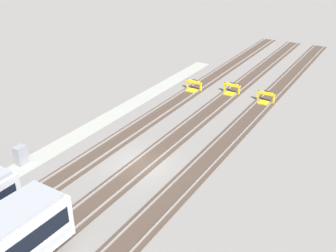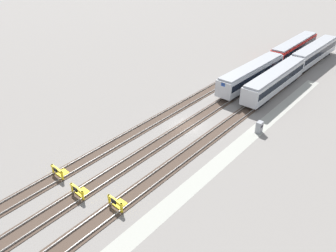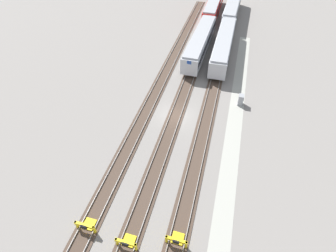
{
  "view_description": "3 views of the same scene",
  "coord_description": "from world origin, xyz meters",
  "px_view_note": "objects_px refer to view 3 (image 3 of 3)",
  "views": [
    {
      "loc": [
        21.91,
        15.71,
        16.91
      ],
      "look_at": [
        -4.06,
        0.0,
        1.8
      ],
      "focal_mm": 42.0,
      "sensor_mm": 36.0,
      "label": 1
    },
    {
      "loc": [
        -31.48,
        -23.17,
        23.35
      ],
      "look_at": [
        -4.06,
        0.0,
        1.8
      ],
      "focal_mm": 35.0,
      "sensor_mm": 36.0,
      "label": 2
    },
    {
      "loc": [
        -26.37,
        -5.97,
        24.13
      ],
      "look_at": [
        -4.06,
        0.0,
        1.8
      ],
      "focal_mm": 28.0,
      "sensor_mm": 36.0,
      "label": 3
    }
  ],
  "objects_px": {
    "subway_car_front_row_right_inner": "(214,6)",
    "subway_car_front_row_leftmost": "(200,43)",
    "bumper_stop_middle_track": "(87,225)",
    "subway_car_front_row_left_inner": "(232,8)",
    "subway_car_front_row_centre": "(223,46)",
    "bumper_stop_nearest_track": "(177,240)",
    "electrical_cabinet": "(241,100)",
    "bumper_stop_near_inner_track": "(127,242)"
  },
  "relations": [
    {
      "from": "subway_car_front_row_centre",
      "to": "bumper_stop_nearest_track",
      "type": "bearing_deg",
      "value": 179.92
    },
    {
      "from": "subway_car_front_row_centre",
      "to": "electrical_cabinet",
      "type": "xyz_separation_m",
      "value": [
        -13.35,
        -4.14,
        -1.24
      ]
    },
    {
      "from": "subway_car_front_row_leftmost",
      "to": "bumper_stop_near_inner_track",
      "type": "distance_m",
      "value": 36.3
    },
    {
      "from": "subway_car_front_row_centre",
      "to": "electrical_cabinet",
      "type": "height_order",
      "value": "subway_car_front_row_centre"
    },
    {
      "from": "subway_car_front_row_leftmost",
      "to": "subway_car_front_row_centre",
      "type": "height_order",
      "value": "same"
    },
    {
      "from": "subway_car_front_row_leftmost",
      "to": "bumper_stop_nearest_track",
      "type": "xyz_separation_m",
      "value": [
        -34.93,
        -4.17,
        -1.53
      ]
    },
    {
      "from": "subway_car_front_row_leftmost",
      "to": "electrical_cabinet",
      "type": "bearing_deg",
      "value": -147.94
    },
    {
      "from": "bumper_stop_near_inner_track",
      "to": "electrical_cabinet",
      "type": "bearing_deg",
      "value": -20.13
    },
    {
      "from": "subway_car_front_row_leftmost",
      "to": "bumper_stop_middle_track",
      "type": "distance_m",
      "value": 36.08
    },
    {
      "from": "subway_car_front_row_centre",
      "to": "subway_car_front_row_left_inner",
      "type": "bearing_deg",
      "value": 0.06
    },
    {
      "from": "bumper_stop_near_inner_track",
      "to": "subway_car_front_row_centre",
      "type": "bearing_deg",
      "value": -6.71
    },
    {
      "from": "subway_car_front_row_right_inner",
      "to": "bumper_stop_near_inner_track",
      "type": "distance_m",
      "value": 55.24
    },
    {
      "from": "subway_car_front_row_right_inner",
      "to": "bumper_stop_nearest_track",
      "type": "xyz_separation_m",
      "value": [
        -53.87,
        -4.28,
        -1.53
      ]
    },
    {
      "from": "bumper_stop_nearest_track",
      "to": "bumper_stop_middle_track",
      "type": "bearing_deg",
      "value": 95.84
    },
    {
      "from": "bumper_stop_nearest_track",
      "to": "subway_car_front_row_right_inner",
      "type": "bearing_deg",
      "value": 4.54
    },
    {
      "from": "subway_car_front_row_left_inner",
      "to": "subway_car_front_row_centre",
      "type": "xyz_separation_m",
      "value": [
        -18.65,
        -0.02,
        0.0
      ]
    },
    {
      "from": "subway_car_front_row_left_inner",
      "to": "subway_car_front_row_centre",
      "type": "bearing_deg",
      "value": -179.94
    },
    {
      "from": "bumper_stop_near_inner_track",
      "to": "electrical_cabinet",
      "type": "xyz_separation_m",
      "value": [
        22.93,
        -8.4,
        0.29
      ]
    },
    {
      "from": "subway_car_front_row_right_inner",
      "to": "bumper_stop_near_inner_track",
      "type": "relative_size",
      "value": 8.99
    },
    {
      "from": "subway_car_front_row_leftmost",
      "to": "electrical_cabinet",
      "type": "distance_m",
      "value": 15.79
    },
    {
      "from": "subway_car_front_row_leftmost",
      "to": "subway_car_front_row_left_inner",
      "type": "distance_m",
      "value": 19.12
    },
    {
      "from": "electrical_cabinet",
      "to": "bumper_stop_middle_track",
      "type": "bearing_deg",
      "value": 150.65
    },
    {
      "from": "subway_car_front_row_right_inner",
      "to": "bumper_stop_nearest_track",
      "type": "relative_size",
      "value": 8.99
    },
    {
      "from": "bumper_stop_nearest_track",
      "to": "bumper_stop_near_inner_track",
      "type": "distance_m",
      "value": 4.43
    },
    {
      "from": "subway_car_front_row_centre",
      "to": "bumper_stop_near_inner_track",
      "type": "relative_size",
      "value": 8.99
    },
    {
      "from": "subway_car_front_row_centre",
      "to": "bumper_stop_nearest_track",
      "type": "height_order",
      "value": "subway_car_front_row_centre"
    },
    {
      "from": "subway_car_front_row_right_inner",
      "to": "subway_car_front_row_centre",
      "type": "bearing_deg",
      "value": -167.14
    },
    {
      "from": "bumper_stop_middle_track",
      "to": "electrical_cabinet",
      "type": "xyz_separation_m",
      "value": [
        22.44,
        -12.62,
        0.29
      ]
    },
    {
      "from": "subway_car_front_row_centre",
      "to": "subway_car_front_row_right_inner",
      "type": "distance_m",
      "value": 19.43
    },
    {
      "from": "subway_car_front_row_leftmost",
      "to": "subway_car_front_row_left_inner",
      "type": "bearing_deg",
      "value": -12.68
    },
    {
      "from": "bumper_stop_nearest_track",
      "to": "electrical_cabinet",
      "type": "xyz_separation_m",
      "value": [
        21.58,
        -4.19,
        0.29
      ]
    },
    {
      "from": "bumper_stop_near_inner_track",
      "to": "bumper_stop_middle_track",
      "type": "distance_m",
      "value": 4.25
    },
    {
      "from": "subway_car_front_row_right_inner",
      "to": "bumper_stop_near_inner_track",
      "type": "xyz_separation_m",
      "value": [
        -55.21,
        -0.06,
        -1.53
      ]
    },
    {
      "from": "subway_car_front_row_right_inner",
      "to": "bumper_stop_middle_track",
      "type": "xyz_separation_m",
      "value": [
        -54.73,
        4.16,
        -1.53
      ]
    },
    {
      "from": "subway_car_front_row_left_inner",
      "to": "subway_car_front_row_centre",
      "type": "height_order",
      "value": "same"
    },
    {
      "from": "subway_car_front_row_centre",
      "to": "bumper_stop_nearest_track",
      "type": "distance_m",
      "value": 34.96
    },
    {
      "from": "subway_car_front_row_leftmost",
      "to": "subway_car_front_row_right_inner",
      "type": "bearing_deg",
      "value": 0.32
    },
    {
      "from": "subway_car_front_row_centre",
      "to": "bumper_stop_middle_track",
      "type": "bearing_deg",
      "value": 166.67
    },
    {
      "from": "subway_car_front_row_leftmost",
      "to": "bumper_stop_middle_track",
      "type": "bearing_deg",
      "value": 173.2
    },
    {
      "from": "subway_car_front_row_left_inner",
      "to": "electrical_cabinet",
      "type": "xyz_separation_m",
      "value": [
        -31.99,
        -4.16,
        -1.24
      ]
    },
    {
      "from": "subway_car_front_row_right_inner",
      "to": "subway_car_front_row_leftmost",
      "type": "bearing_deg",
      "value": -179.68
    },
    {
      "from": "subway_car_front_row_left_inner",
      "to": "subway_car_front_row_right_inner",
      "type": "xyz_separation_m",
      "value": [
        0.29,
        4.3,
        0.0
      ]
    }
  ]
}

